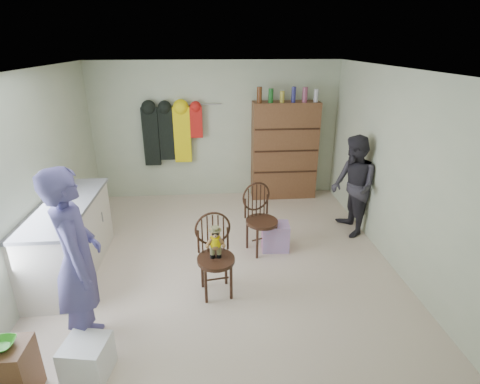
{
  "coord_description": "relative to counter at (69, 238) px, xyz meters",
  "views": [
    {
      "loc": [
        -0.12,
        -4.35,
        2.8
      ],
      "look_at": [
        0.25,
        0.2,
        0.95
      ],
      "focal_mm": 28.0,
      "sensor_mm": 36.0,
      "label": 1
    }
  ],
  "objects": [
    {
      "name": "ground_plane",
      "position": [
        1.95,
        0.0,
        -0.47
      ],
      "size": [
        5.0,
        5.0,
        0.0
      ],
      "primitive_type": "plane",
      "color": "beige",
      "rests_on": "ground"
    },
    {
      "name": "room_walls",
      "position": [
        1.95,
        0.53,
        1.11
      ],
      "size": [
        5.0,
        5.0,
        5.0
      ],
      "color": "beige",
      "rests_on": "ground"
    },
    {
      "name": "counter",
      "position": [
        0.0,
        0.0,
        0.0
      ],
      "size": [
        0.64,
        1.86,
        0.94
      ],
      "color": "silver",
      "rests_on": "ground"
    },
    {
      "name": "stool",
      "position": [
        0.12,
        -1.92,
        -0.2
      ],
      "size": [
        0.38,
        0.32,
        0.54
      ],
      "primitive_type": "cube",
      "color": "brown",
      "rests_on": "ground"
    },
    {
      "name": "bowl",
      "position": [
        0.12,
        -1.92,
        0.09
      ],
      "size": [
        0.21,
        0.21,
        0.05
      ],
      "primitive_type": "imported",
      "color": "green",
      "rests_on": "stool"
    },
    {
      "name": "plastic_tub",
      "position": [
        0.68,
        -1.72,
        -0.29
      ],
      "size": [
        0.43,
        0.41,
        0.36
      ],
      "primitive_type": "cube",
      "rotation": [
        0.0,
        0.0,
        -0.17
      ],
      "color": "white",
      "rests_on": "ground"
    },
    {
      "name": "chair_front",
      "position": [
        1.85,
        -0.59,
        0.1
      ],
      "size": [
        0.5,
        0.5,
        0.99
      ],
      "rotation": [
        0.0,
        0.0,
        0.15
      ],
      "color": "black",
      "rests_on": "ground"
    },
    {
      "name": "chair_far",
      "position": [
        2.49,
        0.33,
        0.06
      ],
      "size": [
        0.57,
        0.57,
        0.99
      ],
      "rotation": [
        0.0,
        0.0,
        0.37
      ],
      "color": "black",
      "rests_on": "ground"
    },
    {
      "name": "striped_bag",
      "position": [
        2.72,
        0.31,
        -0.27
      ],
      "size": [
        0.4,
        0.32,
        0.4
      ],
      "primitive_type": "cube",
      "rotation": [
        0.0,
        0.0,
        -0.07
      ],
      "color": "pink",
      "rests_on": "ground"
    },
    {
      "name": "person_left",
      "position": [
        0.58,
        -1.31,
        0.45
      ],
      "size": [
        0.64,
        0.78,
        1.84
      ],
      "primitive_type": "imported",
      "rotation": [
        0.0,
        0.0,
        1.91
      ],
      "color": "#504B89",
      "rests_on": "ground"
    },
    {
      "name": "person_right",
      "position": [
        3.95,
        0.73,
        0.3
      ],
      "size": [
        0.61,
        0.77,
        1.54
      ],
      "primitive_type": "imported",
      "rotation": [
        0.0,
        0.0,
        -1.54
      ],
      "color": "#2D2B33",
      "rests_on": "ground"
    },
    {
      "name": "dresser",
      "position": [
        3.2,
        2.3,
        0.44
      ],
      "size": [
        1.2,
        0.39,
        2.07
      ],
      "color": "brown",
      "rests_on": "ground"
    },
    {
      "name": "coat_rack",
      "position": [
        1.12,
        2.38,
        0.78
      ],
      "size": [
        1.42,
        0.12,
        1.09
      ],
      "color": "#99999E",
      "rests_on": "ground"
    }
  ]
}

